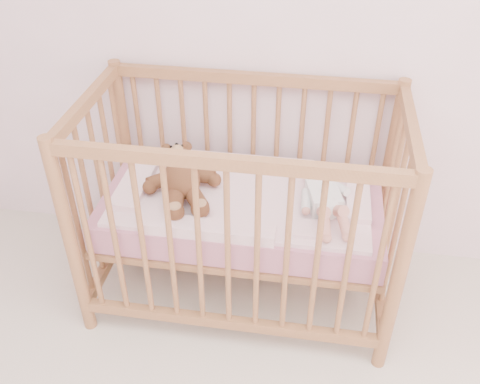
# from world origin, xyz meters

# --- Properties ---
(crib) EXTENTS (1.36, 0.76, 1.00)m
(crib) POSITION_xyz_m (-0.31, 1.60, 0.50)
(crib) COLOR #9D7042
(crib) RESTS_ON floor
(mattress) EXTENTS (1.22, 0.62, 0.13)m
(mattress) POSITION_xyz_m (-0.31, 1.60, 0.49)
(mattress) COLOR #C77C90
(mattress) RESTS_ON crib
(blanket) EXTENTS (1.10, 0.58, 0.06)m
(blanket) POSITION_xyz_m (-0.31, 1.60, 0.56)
(blanket) COLOR #FBADBC
(blanket) RESTS_ON mattress
(baby) EXTENTS (0.35, 0.53, 0.12)m
(baby) POSITION_xyz_m (0.04, 1.58, 0.64)
(baby) COLOR silver
(baby) RESTS_ON blanket
(teddy_bear) EXTENTS (0.51, 0.60, 0.14)m
(teddy_bear) POSITION_xyz_m (-0.57, 1.58, 0.65)
(teddy_bear) COLOR brown
(teddy_bear) RESTS_ON blanket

